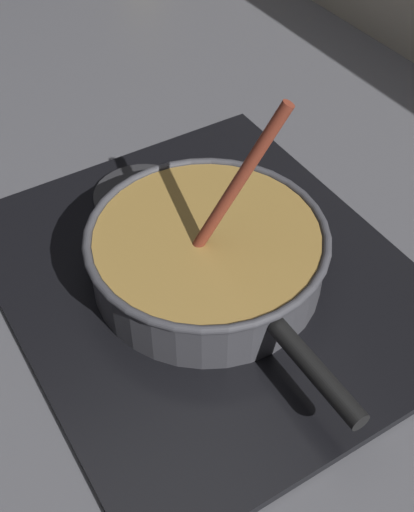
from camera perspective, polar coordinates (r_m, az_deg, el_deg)
name	(u,v)px	position (r m, az deg, el deg)	size (l,w,h in m)	color
ground	(54,284)	(0.89, -13.09, -2.38)	(2.40, 1.60, 0.04)	#4C4C51
hob_plate	(207,279)	(0.84, 0.00, -1.97)	(0.56, 0.48, 0.01)	black
burner_ring	(207,273)	(0.83, 0.00, -1.50)	(0.20, 0.20, 0.01)	#592D0C
spare_burner	(142,195)	(0.95, -5.68, 5.26)	(0.14, 0.14, 0.01)	#262628
cooking_pan	(208,254)	(0.80, 0.05, 0.21)	(0.43, 0.30, 0.26)	#38383D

